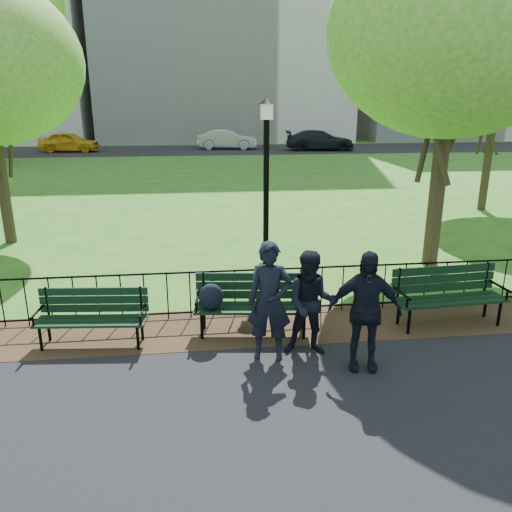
{
  "coord_description": "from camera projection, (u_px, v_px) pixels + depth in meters",
  "views": [
    {
      "loc": [
        -1.23,
        -6.37,
        3.76
      ],
      "look_at": [
        -0.28,
        1.5,
        1.3
      ],
      "focal_mm": 35.0,
      "sensor_mm": 36.0,
      "label": 1
    }
  ],
  "objects": [
    {
      "name": "ground",
      "position": [
        287.0,
        370.0,
        7.3
      ],
      "size": [
        120.0,
        120.0,
        0.0
      ],
      "primitive_type": "plane",
      "color": "#28641A"
    },
    {
      "name": "dirt_strip",
      "position": [
        272.0,
        325.0,
        8.71
      ],
      "size": [
        60.0,
        1.6,
        0.01
      ],
      "primitive_type": "cube",
      "color": "#332414",
      "rests_on": "ground"
    },
    {
      "name": "far_street",
      "position": [
        210.0,
        150.0,
        40.48
      ],
      "size": [
        70.0,
        9.0,
        0.01
      ],
      "primitive_type": "cube",
      "color": "black",
      "rests_on": "ground"
    },
    {
      "name": "iron_fence",
      "position": [
        268.0,
        289.0,
        9.04
      ],
      "size": [
        24.06,
        0.06,
        1.0
      ],
      "color": "black",
      "rests_on": "ground"
    },
    {
      "name": "apartment_east",
      "position": [
        451.0,
        19.0,
        52.24
      ],
      "size": [
        20.0,
        15.0,
        24.0
      ],
      "primitive_type": "cube",
      "color": "beige",
      "rests_on": "ground"
    },
    {
      "name": "park_bench_main",
      "position": [
        238.0,
        297.0,
        8.24
      ],
      "size": [
        1.98,
        0.82,
        1.09
      ],
      "rotation": [
        0.0,
        0.0,
        -0.12
      ],
      "color": "black",
      "rests_on": "ground"
    },
    {
      "name": "park_bench_left_a",
      "position": [
        92.0,
        311.0,
        7.94
      ],
      "size": [
        1.78,
        0.7,
        0.99
      ],
      "rotation": [
        0.0,
        0.0,
        -0.09
      ],
      "color": "black",
      "rests_on": "ground"
    },
    {
      "name": "park_bench_right_a",
      "position": [
        448.0,
        290.0,
        8.66
      ],
      "size": [
        1.98,
        0.73,
        1.1
      ],
      "rotation": [
        0.0,
        0.0,
        0.06
      ],
      "color": "black",
      "rests_on": "ground"
    },
    {
      "name": "lamppost",
      "position": [
        266.0,
        181.0,
        10.96
      ],
      "size": [
        0.34,
        0.34,
        3.83
      ],
      "color": "black",
      "rests_on": "ground"
    },
    {
      "name": "tree_near_e",
      "position": [
        455.0,
        29.0,
        10.54
      ],
      "size": [
        5.41,
        5.41,
        7.54
      ],
      "color": "#2D2116",
      "rests_on": "ground"
    },
    {
      "name": "tree_mid_e",
      "position": [
        502.0,
        53.0,
        16.55
      ],
      "size": [
        5.48,
        5.48,
        7.64
      ],
      "color": "#2D2116",
      "rests_on": "ground"
    },
    {
      "name": "person_left",
      "position": [
        270.0,
        302.0,
        7.38
      ],
      "size": [
        0.75,
        0.57,
        1.82
      ],
      "primitive_type": "imported",
      "rotation": [
        0.0,
        0.0,
        -0.22
      ],
      "color": "black",
      "rests_on": "asphalt_path"
    },
    {
      "name": "person_mid",
      "position": [
        311.0,
        303.0,
        7.54
      ],
      "size": [
        0.87,
        0.57,
        1.64
      ],
      "primitive_type": "imported",
      "rotation": [
        0.0,
        0.0,
        -0.2
      ],
      "color": "black",
      "rests_on": "asphalt_path"
    },
    {
      "name": "person_right",
      "position": [
        365.0,
        311.0,
        7.1
      ],
      "size": [
        1.11,
        0.63,
        1.79
      ],
      "primitive_type": "imported",
      "rotation": [
        0.0,
        0.0,
        -0.2
      ],
      "color": "black",
      "rests_on": "asphalt_path"
    },
    {
      "name": "taxi",
      "position": [
        69.0,
        142.0,
        38.51
      ],
      "size": [
        4.67,
        2.33,
        1.53
      ],
      "primitive_type": "imported",
      "rotation": [
        0.0,
        0.0,
        1.45
      ],
      "color": "gold",
      "rests_on": "far_street"
    },
    {
      "name": "sedan_silver",
      "position": [
        228.0,
        139.0,
        40.72
      ],
      "size": [
        5.05,
        2.52,
        1.59
      ],
      "primitive_type": "imported",
      "rotation": [
        0.0,
        0.0,
        1.39
      ],
      "color": "#A6A9AE",
      "rests_on": "far_street"
    },
    {
      "name": "sedan_dark",
      "position": [
        320.0,
        140.0,
        39.86
      ],
      "size": [
        5.66,
        2.86,
        1.58
      ],
      "primitive_type": "imported",
      "rotation": [
        0.0,
        0.0,
        1.45
      ],
      "color": "black",
      "rests_on": "far_street"
    }
  ]
}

